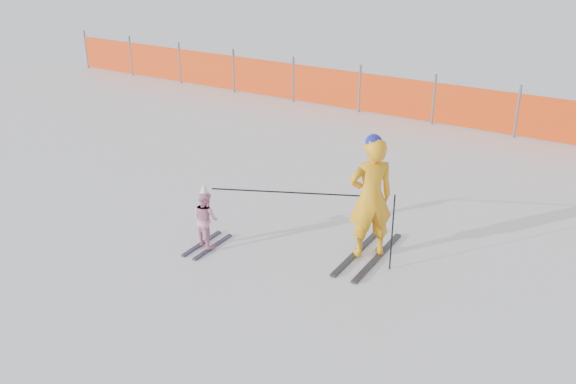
# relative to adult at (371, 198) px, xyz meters

# --- Properties ---
(ground) EXTENTS (120.00, 120.00, 0.00)m
(ground) POSITION_rel_adult_xyz_m (-1.14, -0.98, -0.98)
(ground) COLOR white
(ground) RESTS_ON ground
(adult) EXTENTS (0.81, 1.71, 1.97)m
(adult) POSITION_rel_adult_xyz_m (0.00, 0.00, 0.00)
(adult) COLOR black
(adult) RESTS_ON ground
(child) EXTENTS (0.53, 0.95, 1.09)m
(child) POSITION_rel_adult_xyz_m (-2.32, -1.02, -0.49)
(child) COLOR black
(child) RESTS_ON ground
(ski_poles) EXTENTS (2.67, 0.94, 1.21)m
(ski_poles) POSITION_rel_adult_xyz_m (-0.60, -0.40, -0.12)
(ski_poles) COLOR black
(ski_poles) RESTS_ON ground
(safety_fence) EXTENTS (16.81, 0.06, 1.25)m
(safety_fence) POSITION_rel_adult_xyz_m (-5.02, 6.91, -0.43)
(safety_fence) COLOR #595960
(safety_fence) RESTS_ON ground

